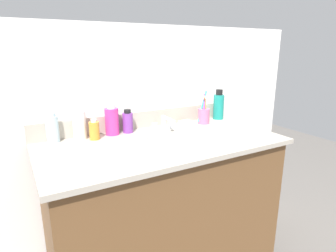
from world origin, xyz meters
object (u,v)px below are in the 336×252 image
at_px(faucet, 164,126).
at_px(bottle_cream_purple, 128,122).
at_px(soap_bar, 185,123).
at_px(bottle_mouthwash_teal, 219,106).
at_px(cup_pink, 204,115).
at_px(bottle_lotion_white, 79,124).
at_px(bottle_oil_amber, 94,130).
at_px(bottle_gel_clear, 52,129).
at_px(bottle_soap_pink, 112,121).

height_order(faucet, bottle_cream_purple, bottle_cream_purple).
height_order(faucet, soap_bar, faucet).
height_order(bottle_mouthwash_teal, cup_pink, cup_pink).
bearing_deg(faucet, bottle_lotion_white, 169.40).
bearing_deg(bottle_cream_purple, faucet, -20.01).
height_order(faucet, bottle_oil_amber, bottle_oil_amber).
xyz_separation_m(bottle_gel_clear, cup_pink, (0.81, -0.07, -0.02)).
distance_m(bottle_mouthwash_teal, bottle_oil_amber, 0.78).
xyz_separation_m(faucet, bottle_gel_clear, (-0.54, 0.09, 0.04)).
bearing_deg(bottle_gel_clear, cup_pink, -4.66).
bearing_deg(cup_pink, soap_bar, 165.33).
relative_size(bottle_cream_purple, cup_pink, 0.65).
xyz_separation_m(bottle_mouthwash_teal, bottle_lotion_white, (-0.84, 0.01, -0.01)).
distance_m(faucet, soap_bar, 0.17).
distance_m(bottle_cream_purple, bottle_oil_amber, 0.19).
bearing_deg(bottle_lotion_white, faucet, -10.60).
bearing_deg(bottle_lotion_white, soap_bar, -2.80).
distance_m(bottle_mouthwash_teal, bottle_cream_purple, 0.60).
relative_size(bottle_cream_purple, bottle_lotion_white, 0.74).
distance_m(bottle_mouthwash_teal, bottle_soap_pink, 0.68).
distance_m(bottle_soap_pink, bottle_lotion_white, 0.16).
relative_size(bottle_mouthwash_teal, bottle_gel_clear, 1.31).
xyz_separation_m(bottle_mouthwash_teal, bottle_oil_amber, (-0.78, -0.03, -0.04)).
bearing_deg(bottle_lotion_white, bottle_mouthwash_teal, -0.75).
bearing_deg(faucet, bottle_mouthwash_teal, 9.22).
xyz_separation_m(faucet, bottle_lotion_white, (-0.42, 0.08, 0.05)).
relative_size(bottle_gel_clear, bottle_cream_purple, 1.14).
bearing_deg(bottle_cream_purple, bottle_oil_amber, -170.78).
distance_m(faucet, bottle_oil_amber, 0.37).
bearing_deg(faucet, bottle_soap_pink, 164.99).
distance_m(bottle_mouthwash_teal, soap_bar, 0.26).
relative_size(bottle_mouthwash_teal, bottle_oil_amber, 1.84).
distance_m(bottle_soap_pink, soap_bar, 0.43).
relative_size(bottle_mouthwash_teal, bottle_soap_pink, 1.16).
xyz_separation_m(bottle_oil_amber, bottle_lotion_white, (-0.06, 0.04, 0.03)).
relative_size(cup_pink, soap_bar, 2.96).
height_order(bottle_soap_pink, bottle_lotion_white, bottle_lotion_white).
distance_m(bottle_gel_clear, cup_pink, 0.82).
height_order(bottle_oil_amber, soap_bar, bottle_oil_amber).
relative_size(bottle_gel_clear, cup_pink, 0.74).
distance_m(bottle_gel_clear, bottle_cream_purple, 0.36).
xyz_separation_m(faucet, bottle_mouthwash_teal, (0.42, 0.07, 0.05)).
distance_m(bottle_oil_amber, soap_bar, 0.53).
bearing_deg(bottle_oil_amber, bottle_soap_pink, 19.03).
bearing_deg(bottle_mouthwash_teal, bottle_soap_pink, 179.77).
relative_size(bottle_mouthwash_teal, soap_bar, 2.85).
relative_size(bottle_soap_pink, cup_pink, 0.83).
height_order(bottle_gel_clear, cup_pink, cup_pink).
distance_m(bottle_soap_pink, bottle_cream_purple, 0.08).
height_order(faucet, cup_pink, cup_pink).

